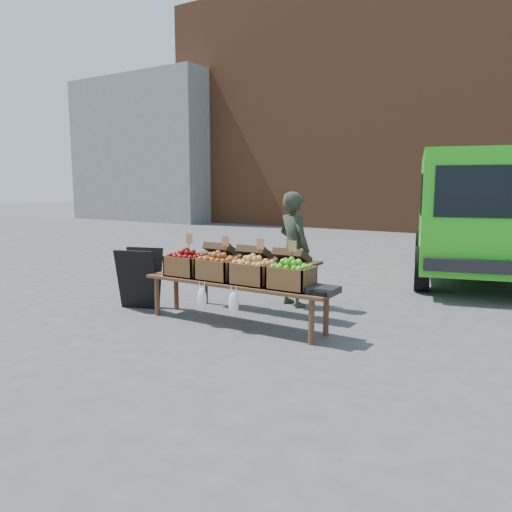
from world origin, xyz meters
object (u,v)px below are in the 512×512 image
Objects in this scene: crate_russet_pears at (218,269)px; crate_green_apples at (291,278)px; display_bench at (235,303)px; crate_golden_apples at (186,266)px; weighing_scale at (323,290)px; vendor at (294,249)px; delivery_van at (480,217)px; back_table at (255,276)px; chalkboard_sign at (140,278)px; crate_red_apples at (253,273)px.

crate_russet_pears is 1.10m from crate_green_apples.
display_bench is 0.93m from crate_golden_apples.
crate_russet_pears is 1.53m from weighing_scale.
vendor is 1.46m from display_bench.
delivery_van reaches higher than back_table.
crate_golden_apples is at bearing -133.63° from delivery_van.
display_bench is (1.70, 0.04, -0.17)m from chalkboard_sign.
crate_golden_apples is at bearing 180.00° from weighing_scale.
vendor is 1.51m from crate_green_apples.
delivery_van is 5.84m from crate_russet_pears.
chalkboard_sign is at bearing -178.91° from crate_red_apples.
back_table is at bearing 88.02° from vendor.
delivery_van reaches higher than crate_golden_apples.
back_table is (1.54, 0.76, 0.07)m from chalkboard_sign.
weighing_scale is (-0.86, -5.32, -0.58)m from delivery_van.
chalkboard_sign is (-3.81, -5.35, -0.74)m from delivery_van.
back_table is 4.20× the size of crate_russet_pears.
crate_red_apples is (1.10, 0.00, 0.00)m from crate_golden_apples.
vendor is 3.44× the size of crate_green_apples.
weighing_scale reaches higher than display_bench.
back_table is (-2.27, -4.60, -0.67)m from delivery_van.
crate_russet_pears and crate_green_apples have the same top height.
delivery_van reaches higher than crate_green_apples.
delivery_van is 2.53× the size of back_table.
weighing_scale is at bearing 0.00° from crate_russet_pears.
weighing_scale is (1.11, -1.33, -0.25)m from vendor.
vendor is 1.65m from crate_golden_apples.
chalkboard_sign is 1.72m from back_table.
chalkboard_sign is 1.81× the size of crate_golden_apples.
crate_golden_apples is (-2.93, -5.32, -0.48)m from delivery_van.
back_table is 6.18× the size of weighing_scale.
crate_green_apples is at bearing 0.00° from crate_russet_pears.
crate_golden_apples is at bearing 78.11° from vendor.
vendor reaches higher than back_table.
crate_green_apples is (1.10, 0.00, 0.00)m from crate_russet_pears.
vendor is 3.44× the size of crate_red_apples.
crate_golden_apples and crate_green_apples have the same top height.
chalkboard_sign is 2.95m from weighing_scale.
chalkboard_sign reaches higher than weighing_scale.
crate_russet_pears is at bearing 180.00° from display_bench.
chalkboard_sign is 2.65× the size of weighing_scale.
delivery_van reaches higher than crate_russet_pears.
crate_russet_pears is 1.00× the size of crate_red_apples.
chalkboard_sign reaches higher than crate_golden_apples.
vendor is 0.82× the size of back_table.
back_table is 0.77m from display_bench.
crate_red_apples is 0.55m from crate_green_apples.
crate_golden_apples is 1.00× the size of crate_red_apples.
vendor is (-1.97, -3.98, -0.33)m from delivery_van.
crate_red_apples is at bearing 0.00° from crate_russet_pears.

